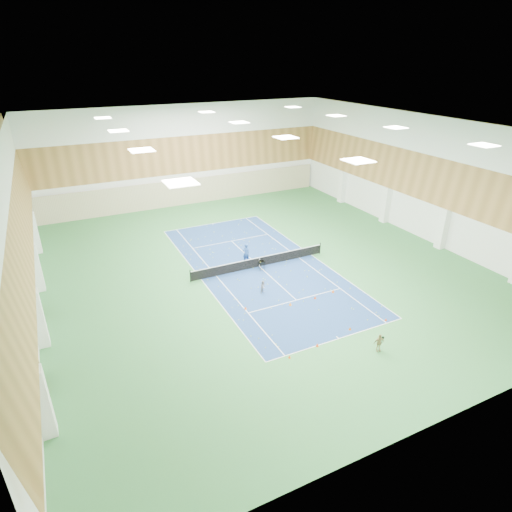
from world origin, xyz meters
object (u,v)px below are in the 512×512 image
at_px(child_court, 263,287).
at_px(tennis_net, 260,261).
at_px(child_apron, 379,343).
at_px(coach, 246,253).
at_px(ball_cart, 262,265).

bearing_deg(child_court, tennis_net, 35.64).
xyz_separation_m(tennis_net, child_apron, (1.49, -14.02, 0.08)).
bearing_deg(tennis_net, child_apron, -83.93).
bearing_deg(coach, tennis_net, 111.70).
distance_m(child_apron, ball_cart, 13.52).
bearing_deg(tennis_net, ball_cart, -97.69).
xyz_separation_m(child_court, ball_cart, (1.69, 3.61, -0.10)).
bearing_deg(ball_cart, coach, 118.73).
height_order(coach, child_apron, coach).
bearing_deg(ball_cart, tennis_net, 93.15).
relative_size(child_apron, ball_cart, 1.46).
height_order(child_court, child_apron, child_apron).
xyz_separation_m(coach, child_court, (-1.06, -5.55, -0.39)).
height_order(tennis_net, child_apron, child_apron).
relative_size(tennis_net, coach, 6.97).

